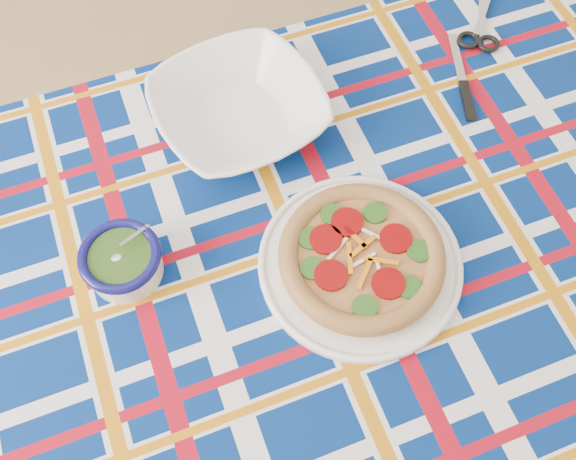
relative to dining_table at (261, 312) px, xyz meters
name	(u,v)px	position (x,y,z in m)	size (l,w,h in m)	color
floor	(140,308)	(-0.22, 0.38, -0.66)	(4.00, 4.00, 0.00)	#91724B
dining_table	(261,312)	(0.00, 0.00, 0.00)	(1.60, 1.04, 0.73)	brown
tablecloth	(260,306)	(0.00, 0.00, 0.02)	(1.59, 1.01, 0.10)	navy
main_focaccia_plate	(362,257)	(0.16, -0.02, 0.11)	(0.32, 0.32, 0.06)	#AD6E3D
pesto_bowl	(122,260)	(-0.17, 0.11, 0.11)	(0.12, 0.12, 0.07)	#1D3A0F
serving_bowl	(239,110)	(0.09, 0.31, 0.11)	(0.28, 0.28, 0.07)	white
table_knife	(458,60)	(0.51, 0.28, 0.08)	(0.22, 0.02, 0.01)	silver
kitchen_scissors	(482,16)	(0.61, 0.36, 0.08)	(0.17, 0.08, 0.01)	silver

